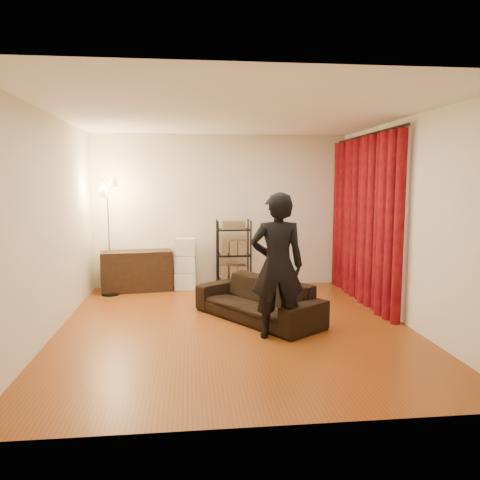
{
  "coord_description": "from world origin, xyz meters",
  "views": [
    {
      "loc": [
        -0.58,
        -5.85,
        1.87
      ],
      "look_at": [
        0.1,
        0.3,
        1.1
      ],
      "focal_mm": 35.0,
      "sensor_mm": 36.0,
      "label": 1
    }
  ],
  "objects": [
    {
      "name": "floor",
      "position": [
        0.0,
        0.0,
        0.0
      ],
      "size": [
        5.0,
        5.0,
        0.0
      ],
      "primitive_type": "plane",
      "color": "#8C3A14",
      "rests_on": "ground"
    },
    {
      "name": "ceiling",
      "position": [
        0.0,
        0.0,
        2.7
      ],
      "size": [
        5.0,
        5.0,
        0.0
      ],
      "primitive_type": "plane",
      "rotation": [
        3.14,
        0.0,
        0.0
      ],
      "color": "white",
      "rests_on": "ground"
    },
    {
      "name": "wall_back",
      "position": [
        0.0,
        2.5,
        1.35
      ],
      "size": [
        5.0,
        0.0,
        5.0
      ],
      "primitive_type": "plane",
      "rotation": [
        1.57,
        0.0,
        0.0
      ],
      "color": "#EDE3CB",
      "rests_on": "ground"
    },
    {
      "name": "wall_front",
      "position": [
        0.0,
        -2.5,
        1.35
      ],
      "size": [
        5.0,
        0.0,
        5.0
      ],
      "primitive_type": "plane",
      "rotation": [
        -1.57,
        0.0,
        0.0
      ],
      "color": "#EDE3CB",
      "rests_on": "ground"
    },
    {
      "name": "wall_left",
      "position": [
        -2.25,
        0.0,
        1.35
      ],
      "size": [
        0.0,
        5.0,
        5.0
      ],
      "primitive_type": "plane",
      "rotation": [
        1.57,
        0.0,
        1.57
      ],
      "color": "#EDE3CB",
      "rests_on": "ground"
    },
    {
      "name": "wall_right",
      "position": [
        2.25,
        0.0,
        1.35
      ],
      "size": [
        0.0,
        5.0,
        5.0
      ],
      "primitive_type": "plane",
      "rotation": [
        1.57,
        0.0,
        -1.57
      ],
      "color": "#EDE3CB",
      "rests_on": "ground"
    },
    {
      "name": "curtain_rod",
      "position": [
        2.15,
        1.12,
        2.58
      ],
      "size": [
        0.04,
        2.65,
        0.04
      ],
      "primitive_type": "cylinder",
      "rotation": [
        1.57,
        0.0,
        0.0
      ],
      "color": "black",
      "rests_on": "wall_right"
    },
    {
      "name": "curtain",
      "position": [
        2.13,
        1.12,
        1.28
      ],
      "size": [
        0.22,
        2.65,
        2.55
      ],
      "primitive_type": null,
      "color": "maroon",
      "rests_on": "ground"
    },
    {
      "name": "sofa",
      "position": [
        0.34,
        0.3,
        0.28
      ],
      "size": [
        1.69,
        1.96,
        0.55
      ],
      "primitive_type": "imported",
      "rotation": [
        0.0,
        0.0,
        -0.96
      ],
      "color": "black",
      "rests_on": "ground"
    },
    {
      "name": "person",
      "position": [
        0.46,
        -0.45,
        0.88
      ],
      "size": [
        0.67,
        0.47,
        1.75
      ],
      "primitive_type": "imported",
      "rotation": [
        0.0,
        0.0,
        3.07
      ],
      "color": "black",
      "rests_on": "ground"
    },
    {
      "name": "media_cabinet",
      "position": [
        -1.48,
        2.23,
        0.35
      ],
      "size": [
        1.24,
        0.61,
        0.69
      ],
      "primitive_type": "cube",
      "rotation": [
        0.0,
        0.0,
        0.14
      ],
      "color": "#312013",
      "rests_on": "ground"
    },
    {
      "name": "storage_boxes",
      "position": [
        -0.64,
        2.26,
        0.45
      ],
      "size": [
        0.38,
        0.32,
        0.9
      ],
      "primitive_type": null,
      "rotation": [
        0.0,
        0.0,
        -0.08
      ],
      "color": "silver",
      "rests_on": "ground"
    },
    {
      "name": "wire_shelf",
      "position": [
        0.19,
        2.14,
        0.61
      ],
      "size": [
        0.65,
        0.54,
        1.22
      ],
      "primitive_type": null,
      "rotation": [
        0.0,
        0.0,
        0.3
      ],
      "color": "black",
      "rests_on": "ground"
    },
    {
      "name": "floor_lamp",
      "position": [
        -1.89,
        1.96,
        0.95
      ],
      "size": [
        0.36,
        0.36,
        1.9
      ],
      "primitive_type": null,
      "rotation": [
        0.0,
        0.0,
        -0.04
      ],
      "color": "silver",
      "rests_on": "ground"
    }
  ]
}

